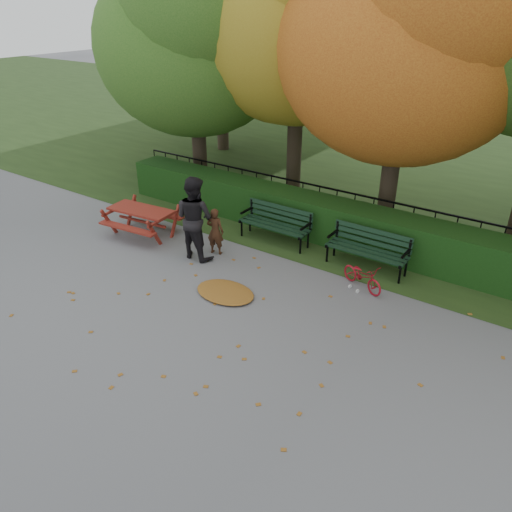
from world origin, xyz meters
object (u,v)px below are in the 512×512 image
Objects in this scene: bench_left at (276,221)px; bicycle at (363,276)px; tree_c at (421,25)px; adult at (195,218)px; tree_a at (196,31)px; picnic_table at (141,215)px; child at (215,231)px; bench_right at (369,246)px.

bicycle is at bearing -18.34° from bench_left.
tree_c is 6.42m from adult.
tree_a reaches higher than adult.
tree_c is 7.70m from picnic_table.
tree_c is 7.46× the size of bicycle.
tree_a is at bearing 89.80° from bicycle.
bicycle is (2.68, -0.89, -0.24)m from bench_left.
tree_a is at bearing -61.23° from child.
bench_left is at bearing -133.36° from tree_c.
bench_left is 1.01× the size of picnic_table.
adult reaches higher than child.
bicycle is (6.57, -2.76, -4.24)m from tree_a.
tree_a is 4.16× the size of bench_right.
child reaches higher than bench_right.
bench_right is 1.60× the size of child.
tree_c reaches higher than bicycle.
bench_left reaches higher than bicycle.
bench_left is 2.10m from adult.
bicycle is at bearing 1.53° from picnic_table.
picnic_table is at bearing -1.34° from adult.
child is 0.58× the size of adult.
bench_right is at bearing -151.21° from adult.
bench_right is at bearing 0.00° from bench_left.
tree_a is 5.98m from child.
bench_right is (6.29, -1.88, -4.00)m from tree_a.
tree_c is 5.31m from bench_left.
picnic_table is 5.67m from bicycle.
adult is at bearing 125.62° from bicycle.
bench_left is at bearing -25.76° from tree_a.
adult reaches higher than bench_right.
tree_c is 4.44× the size of bench_right.
bench_left is 2.83m from bicycle.
bicycle is (0.28, -0.89, -0.24)m from bench_right.
child is (-0.80, -1.38, 0.04)m from bench_left.
picnic_table is 0.92× the size of adult.
tree_a is 0.94× the size of tree_c.
bench_right is at bearing -171.46° from child.
child is at bearing -156.70° from bench_right.
tree_a is 6.04m from tree_c.
adult reaches higher than bicycle.
child is at bearing -46.47° from tree_a.
bench_left is 1.60× the size of child.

